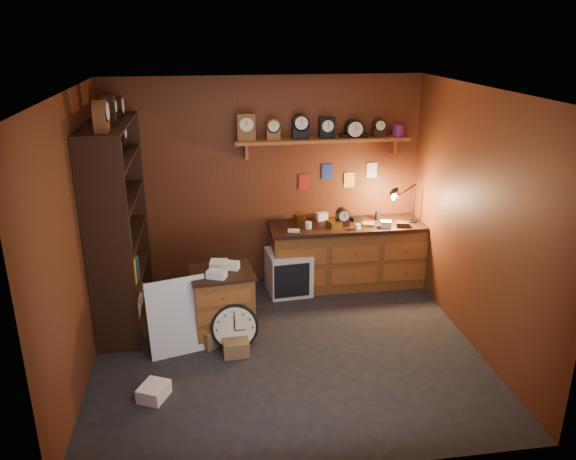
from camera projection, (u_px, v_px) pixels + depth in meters
The scene contains 11 objects.
floor at pixel (287, 348), 6.02m from camera, with size 4.00×4.00×0.00m, color black.
room_shell at pixel (289, 191), 5.53m from camera, with size 4.02×3.62×2.71m.
shelving_unit at pixel (115, 217), 6.25m from camera, with size 0.47×1.60×2.58m.
workbench at pixel (349, 251), 7.37m from camera, with size 2.10×0.66×1.36m.
low_cabinet at pixel (223, 301), 6.15m from camera, with size 0.73×0.64×0.86m.
big_round_clock at pixel (235, 327), 5.95m from camera, with size 0.51×0.17×0.51m.
white_panel at pixel (181, 351), 5.97m from camera, with size 0.63×0.03×0.84m, color silver.
mini_fridge at pixel (289, 272), 7.22m from camera, with size 0.57×0.59×0.55m.
floor_box_a at pixel (236, 347), 5.89m from camera, with size 0.27×0.23×0.16m, color brown.
floor_box_b at pixel (154, 392), 5.19m from camera, with size 0.23×0.27×0.14m, color white.
floor_box_c at pixel (212, 336), 6.07m from camera, with size 0.26×0.22×0.20m, color brown.
Camera 1 is at (-0.76, -5.16, 3.25)m, focal length 35.00 mm.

